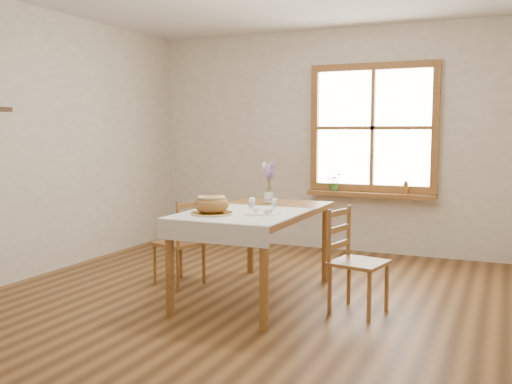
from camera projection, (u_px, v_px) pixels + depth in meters
ground at (241, 306)px, 4.62m from camera, size 5.00×5.00×0.00m
room_walls at (240, 93)px, 4.44m from camera, size 4.60×5.10×2.65m
window at (373, 128)px, 6.51m from camera, size 1.46×0.08×1.46m
window_sill at (370, 195)px, 6.52m from camera, size 1.46×0.20×0.05m
dining_table at (256, 220)px, 4.82m from camera, size 0.90×1.60×0.75m
table_linen at (241, 214)px, 4.53m from camera, size 0.91×0.99×0.01m
chair_left at (179, 242)px, 5.24m from camera, size 0.48×0.47×0.80m
chair_right at (359, 261)px, 4.40m from camera, size 0.47×0.46×0.82m
bread_plate at (212, 213)px, 4.46m from camera, size 0.35×0.35×0.02m
bread_loaf at (212, 203)px, 4.45m from camera, size 0.27×0.27×0.15m
egg_napkin at (263, 213)px, 4.49m from camera, size 0.26×0.23×0.01m
eggs at (263, 210)px, 4.48m from camera, size 0.20×0.19×0.04m
salt_shaker at (252, 203)px, 4.76m from camera, size 0.06×0.06×0.10m
pepper_shaker at (275, 203)px, 4.80m from camera, size 0.06×0.06×0.09m
flower_vase at (269, 198)px, 5.23m from camera, size 0.09×0.09×0.09m
lavender_bouquet at (269, 178)px, 5.21m from camera, size 0.15×0.15×0.28m
potted_plant at (335, 184)px, 6.68m from camera, size 0.22×0.24×0.17m
amber_bottle at (406, 187)px, 6.35m from camera, size 0.07×0.07×0.15m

